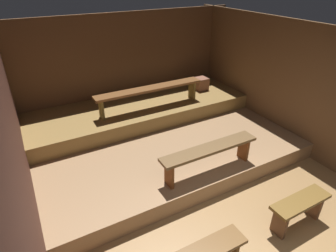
{
  "coord_description": "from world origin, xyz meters",
  "views": [
    {
      "loc": [
        -2.22,
        -1.03,
        3.24
      ],
      "look_at": [
        0.15,
        3.27,
        0.51
      ],
      "focal_mm": 30.16,
      "sensor_mm": 36.0,
      "label": 1
    }
  ],
  "objects_px": {
    "bench_middle_center": "(150,91)",
    "bench_lower_center": "(210,152)",
    "bench_floor_right": "(299,207)",
    "wooden_crate_middle": "(201,84)"
  },
  "relations": [
    {
      "from": "bench_middle_center",
      "to": "bench_lower_center",
      "type": "bearing_deg",
      "value": -88.64
    },
    {
      "from": "bench_floor_right",
      "to": "bench_lower_center",
      "type": "xyz_separation_m",
      "value": [
        -0.62,
        1.31,
        0.34
      ]
    },
    {
      "from": "bench_lower_center",
      "to": "wooden_crate_middle",
      "type": "distance_m",
      "value": 2.89
    },
    {
      "from": "bench_floor_right",
      "to": "wooden_crate_middle",
      "type": "xyz_separation_m",
      "value": [
        0.91,
        3.75,
        0.42
      ]
    },
    {
      "from": "bench_lower_center",
      "to": "wooden_crate_middle",
      "type": "relative_size",
      "value": 5.93
    },
    {
      "from": "bench_floor_right",
      "to": "wooden_crate_middle",
      "type": "relative_size",
      "value": 3.24
    },
    {
      "from": "bench_lower_center",
      "to": "bench_middle_center",
      "type": "height_order",
      "value": "bench_middle_center"
    },
    {
      "from": "bench_floor_right",
      "to": "wooden_crate_middle",
      "type": "bearing_deg",
      "value": 76.31
    },
    {
      "from": "bench_middle_center",
      "to": "bench_floor_right",
      "type": "bearing_deg",
      "value": -78.89
    },
    {
      "from": "bench_floor_right",
      "to": "bench_middle_center",
      "type": "height_order",
      "value": "bench_middle_center"
    }
  ]
}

